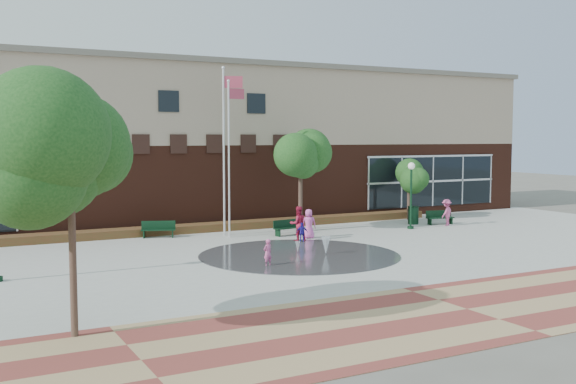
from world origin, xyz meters
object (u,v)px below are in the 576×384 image
flagpole_left (230,150)px  child_splash (268,253)px  flagpole_right (225,142)px  bench_left (158,233)px  tree_big_left (70,145)px  trash_can (413,215)px

flagpole_left → child_splash: (-1.65, -7.54, -3.78)m
flagpole_left → child_splash: 8.59m
flagpole_right → child_splash: bearing=-82.4°
flagpole_left → flagpole_right: size_ratio=0.92×
bench_left → tree_big_left: 17.06m
flagpole_left → trash_can: flagpole_left is taller
flagpole_left → child_splash: flagpole_left is taller
flagpole_left → child_splash: bearing=-103.0°
flagpole_left → flagpole_right: 0.86m
flagpole_right → tree_big_left: size_ratio=1.27×
flagpole_right → tree_big_left: 17.41m
bench_left → trash_can: 14.47m
flagpole_right → tree_big_left: flagpole_right is taller
bench_left → child_splash: 9.17m
flagpole_left → tree_big_left: size_ratio=1.17×
flagpole_left → bench_left: size_ratio=4.52×
tree_big_left → child_splash: (8.27, 5.99, -4.22)m
trash_can → tree_big_left: bearing=-147.7°
flagpole_right → trash_can: flagpole_right is taller
bench_left → tree_big_left: (-6.73, -15.03, 4.47)m
flagpole_left → child_splash: size_ratio=7.33×
trash_can → tree_big_left: size_ratio=0.16×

